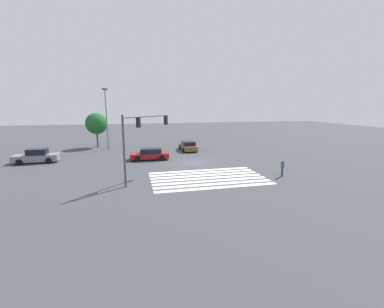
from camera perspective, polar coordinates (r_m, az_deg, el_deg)
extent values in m
plane|color=#3D3F44|center=(30.12, 0.00, -1.96)|extent=(130.90, 130.90, 0.00)
cube|color=silver|center=(21.44, 5.82, -7.41)|extent=(10.56, 0.60, 0.01)
cube|color=silver|center=(22.29, 5.02, -6.67)|extent=(10.56, 0.60, 0.01)
cube|color=silver|center=(23.16, 4.28, -5.98)|extent=(10.56, 0.60, 0.01)
cube|color=silver|center=(24.03, 3.60, -5.34)|extent=(10.56, 0.60, 0.01)
cube|color=silver|center=(24.90, 2.96, -4.74)|extent=(10.56, 0.60, 0.01)
cube|color=silver|center=(25.78, 2.37, -4.19)|extent=(10.56, 0.60, 0.01)
cube|color=silver|center=(26.66, 1.82, -3.67)|extent=(10.56, 0.60, 0.01)
cylinder|color=#47474C|center=(21.50, -14.85, 0.49)|extent=(0.18, 0.18, 5.93)
cylinder|color=#47474C|center=(23.31, -9.88, 8.21)|extent=(4.25, 4.25, 0.12)
cube|color=black|center=(22.47, -11.85, 6.84)|extent=(0.40, 0.40, 0.84)
sphere|color=red|center=(22.58, -11.57, 6.87)|extent=(0.16, 0.16, 0.16)
cube|color=black|center=(25.38, -5.85, 7.46)|extent=(0.40, 0.40, 0.84)
sphere|color=gold|center=(25.50, -5.63, 7.48)|extent=(0.16, 0.16, 0.16)
cube|color=gray|center=(35.24, -31.35, -0.74)|extent=(4.89, 1.92, 0.77)
cube|color=black|center=(35.06, -31.18, 0.46)|extent=(2.14, 1.64, 0.71)
cylinder|color=black|center=(34.90, -34.05, -1.53)|extent=(0.67, 0.25, 0.66)
cylinder|color=black|center=(36.55, -33.20, -0.95)|extent=(0.67, 0.25, 0.66)
cylinder|color=black|center=(34.05, -29.28, -1.31)|extent=(0.67, 0.25, 0.66)
cylinder|color=black|center=(35.74, -28.63, -0.72)|extent=(0.67, 0.25, 0.66)
cube|color=brown|center=(38.21, -0.90, 1.57)|extent=(1.92, 4.60, 0.66)
cube|color=black|center=(37.83, -0.80, 2.43)|extent=(1.72, 2.26, 0.58)
cylinder|color=black|center=(39.43, -2.73, 1.57)|extent=(0.22, 0.62, 0.62)
cylinder|color=black|center=(39.83, 0.03, 1.68)|extent=(0.22, 0.62, 0.62)
cylinder|color=black|center=(36.67, -1.90, 0.86)|extent=(0.22, 0.62, 0.62)
cylinder|color=black|center=(37.11, 1.05, 0.98)|extent=(0.22, 0.62, 0.62)
cube|color=maroon|center=(32.21, -9.44, -0.35)|extent=(4.75, 2.05, 0.64)
cube|color=black|center=(32.10, -9.18, 0.76)|extent=(2.62, 1.78, 0.61)
cylinder|color=black|center=(31.30, -12.03, -1.08)|extent=(0.68, 0.25, 0.67)
cylinder|color=black|center=(33.17, -11.98, -0.41)|extent=(0.68, 0.25, 0.67)
cylinder|color=black|center=(31.38, -6.72, -0.89)|extent=(0.68, 0.25, 0.67)
cylinder|color=black|center=(33.24, -6.98, -0.22)|extent=(0.68, 0.25, 0.67)
cylinder|color=#38383D|center=(25.77, 19.34, -3.91)|extent=(0.14, 0.14, 0.80)
cylinder|color=#38383D|center=(25.92, 19.44, -3.83)|extent=(0.14, 0.14, 0.80)
cube|color=#284C93|center=(25.68, 19.49, -2.32)|extent=(0.41, 0.41, 0.63)
sphere|color=tan|center=(25.59, 19.55, -1.40)|extent=(0.22, 0.22, 0.22)
cylinder|color=slate|center=(40.28, -18.43, 7.09)|extent=(0.16, 0.16, 8.81)
cube|color=#333338|center=(40.27, -18.83, 13.48)|extent=(0.80, 0.36, 0.20)
cylinder|color=brown|center=(43.52, -20.26, 2.95)|extent=(0.26, 0.26, 2.37)
sphere|color=#1E5B28|center=(43.26, -20.49, 6.37)|extent=(3.34, 3.34, 3.34)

